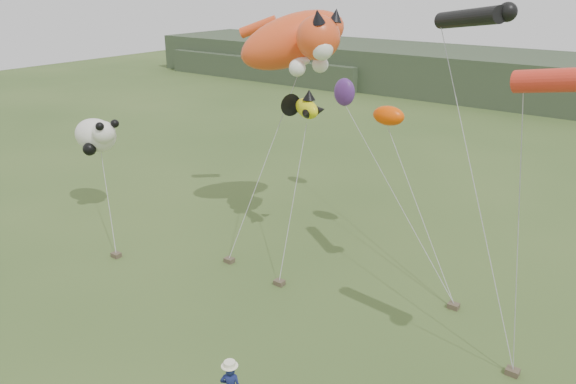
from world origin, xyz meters
name	(u,v)px	position (x,y,z in m)	size (l,w,h in m)	color
ground	(205,365)	(0.00, 0.00, 0.00)	(120.00, 120.00, 0.00)	#385123
headland	(528,80)	(-3.11, 44.69, 1.92)	(90.00, 13.00, 4.00)	#2D3D28
sandbag_anchors	(302,290)	(-0.09, 4.96, 0.09)	(15.27, 4.73, 0.19)	brown
cat_kite	(298,41)	(-3.55, 9.47, 8.16)	(5.96, 4.93, 3.30)	#F14B1D
fish_kite	(299,106)	(-2.57, 8.23, 5.85)	(2.46, 1.61, 1.18)	yellow
tube_kites	(532,47)	(6.34, 5.46, 8.91)	(6.48, 4.67, 1.95)	black
panda_kite	(97,135)	(-12.06, 5.50, 3.75)	(2.71, 1.75, 1.69)	white
misc_kites	(361,101)	(-2.05, 12.17, 5.46)	(5.18, 4.01, 1.32)	#F94B03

